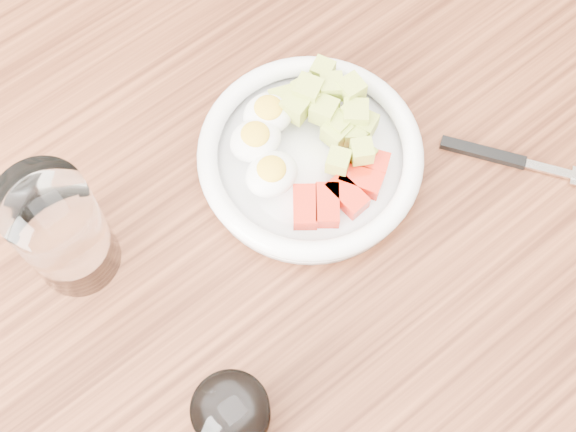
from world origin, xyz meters
name	(u,v)px	position (x,y,z in m)	size (l,w,h in m)	color
ground	(295,378)	(0.00, 0.00, 0.00)	(4.00, 4.00, 0.00)	brown
dining_table	(301,262)	(0.00, 0.00, 0.67)	(1.50, 0.90, 0.77)	brown
bowl	(308,152)	(0.05, 0.06, 0.79)	(0.23, 0.23, 0.06)	white
fork	(507,159)	(0.21, -0.07, 0.77)	(0.12, 0.16, 0.01)	black
water_glass	(61,231)	(-0.19, 0.11, 0.84)	(0.08, 0.08, 0.14)	white
coffee_glass	(233,416)	(-0.17, -0.11, 0.81)	(0.07, 0.07, 0.08)	white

